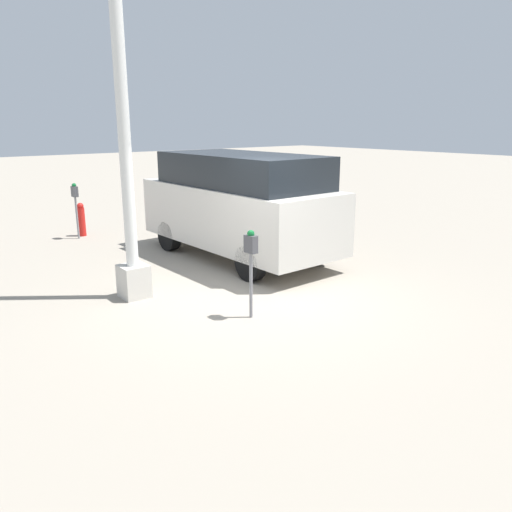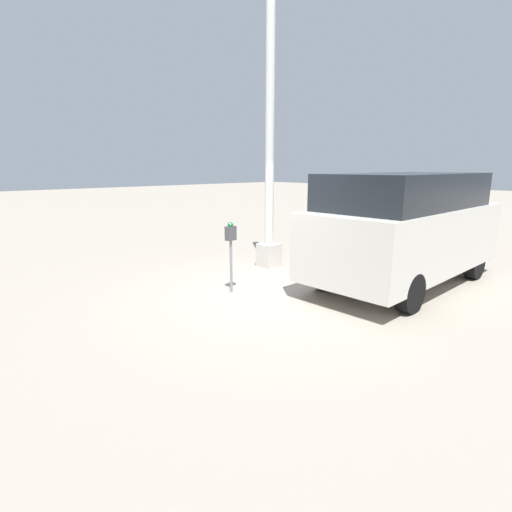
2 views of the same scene
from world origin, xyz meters
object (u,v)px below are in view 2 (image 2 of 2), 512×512
object	(u,v)px
lamp_post	(270,153)
parked_van	(406,226)
parking_meter_near	(231,241)
parking_meter_far	(404,211)
fire_hydrant	(412,231)

from	to	relation	value
lamp_post	parked_van	world-z (taller)	lamp_post
parking_meter_near	lamp_post	size ratio (longest dim) A/B	0.20
parking_meter_far	fire_hydrant	world-z (taller)	parking_meter_far
lamp_post	fire_hydrant	xyz separation A→B (m)	(5.14, -1.03, -2.21)
parking_meter_far	parking_meter_near	bearing A→B (deg)	178.72
parking_meter_near	parking_meter_far	xyz separation A→B (m)	(6.84, 0.11, 0.04)
parking_meter_near	parking_meter_far	distance (m)	6.84
lamp_post	fire_hydrant	size ratio (longest dim) A/B	7.95
lamp_post	parked_van	bearing A→B (deg)	-72.43
lamp_post	fire_hydrant	bearing A→B (deg)	-11.33
parking_meter_near	parked_van	bearing A→B (deg)	-36.45
lamp_post	fire_hydrant	world-z (taller)	lamp_post
fire_hydrant	parked_van	bearing A→B (deg)	-156.12
parking_meter_near	lamp_post	distance (m)	2.72
lamp_post	fire_hydrant	distance (m)	5.69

